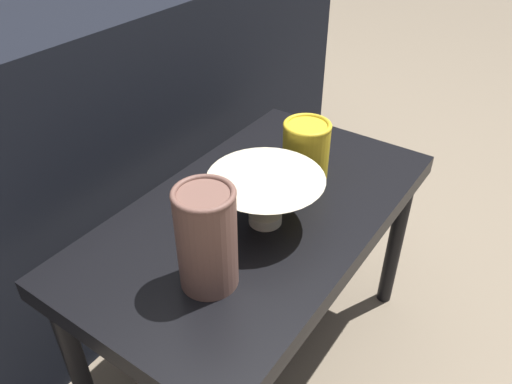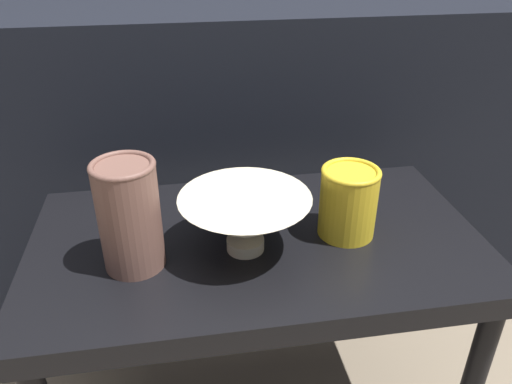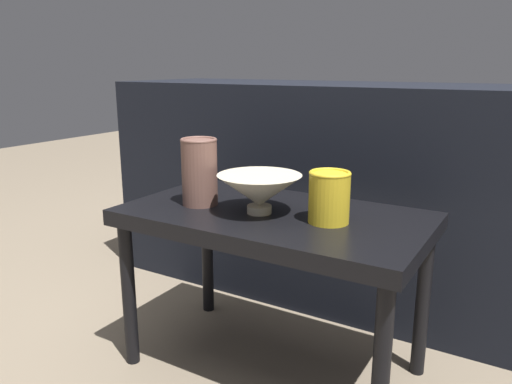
{
  "view_description": "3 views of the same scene",
  "coord_description": "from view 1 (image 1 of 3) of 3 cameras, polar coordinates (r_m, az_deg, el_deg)",
  "views": [
    {
      "loc": [
        -0.62,
        -0.42,
        1.01
      ],
      "look_at": [
        -0.03,
        -0.02,
        0.5
      ],
      "focal_mm": 35.0,
      "sensor_mm": 36.0,
      "label": 1
    },
    {
      "loc": [
        -0.11,
        -0.68,
        0.91
      ],
      "look_at": [
        -0.0,
        -0.0,
        0.52
      ],
      "focal_mm": 35.0,
      "sensor_mm": 36.0,
      "label": 2
    },
    {
      "loc": [
        0.57,
        -1.04,
        0.79
      ],
      "look_at": [
        -0.03,
        -0.03,
        0.49
      ],
      "focal_mm": 35.0,
      "sensor_mm": 36.0,
      "label": 3
    }
  ],
  "objects": [
    {
      "name": "ground_plane",
      "position": [
        1.25,
        0.24,
        -18.01
      ],
      "size": [
        8.0,
        8.0,
        0.0
      ],
      "primitive_type": "plane",
      "color": "#7F705B"
    },
    {
      "name": "table",
      "position": [
        0.97,
        0.29,
        -4.35
      ],
      "size": [
        0.75,
        0.42,
        0.44
      ],
      "color": "black",
      "rests_on": "ground_plane"
    },
    {
      "name": "couch_backdrop",
      "position": [
        1.32,
        -20.08,
        4.05
      ],
      "size": [
        1.68,
        0.5,
        0.73
      ],
      "color": "black",
      "rests_on": "ground_plane"
    },
    {
      "name": "bowl",
      "position": [
        0.88,
        1.1,
        -0.5
      ],
      "size": [
        0.21,
        0.21,
        0.1
      ],
      "color": "beige",
      "rests_on": "table"
    },
    {
      "name": "vase_textured_left",
      "position": [
        0.74,
        -5.67,
        -5.2
      ],
      "size": [
        0.09,
        0.09,
        0.17
      ],
      "color": "brown",
      "rests_on": "table"
    },
    {
      "name": "vase_colorful_right",
      "position": [
        1.01,
        5.73,
        4.91
      ],
      "size": [
        0.1,
        0.1,
        0.12
      ],
      "color": "gold",
      "rests_on": "table"
    }
  ]
}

